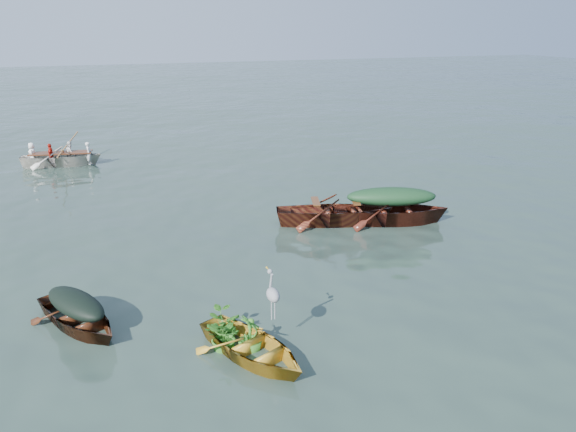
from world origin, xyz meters
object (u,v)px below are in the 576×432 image
at_px(yellow_dinghy, 252,358).
at_px(rowed_boat, 62,166).
at_px(open_wooden_boat, 335,224).
at_px(dark_covered_boat, 79,327).
at_px(green_tarp_boat, 390,223).
at_px(heron, 273,302).

height_order(yellow_dinghy, rowed_boat, rowed_boat).
relative_size(open_wooden_boat, rowed_boat, 1.07).
height_order(yellow_dinghy, dark_covered_boat, yellow_dinghy).
height_order(dark_covered_boat, green_tarp_boat, green_tarp_boat).
bearing_deg(green_tarp_boat, yellow_dinghy, 150.89).
xyz_separation_m(dark_covered_boat, heron, (3.28, -1.85, 0.85)).
bearing_deg(yellow_dinghy, heron, 5.19).
height_order(yellow_dinghy, heron, heron).
distance_m(yellow_dinghy, open_wooden_boat, 7.08).
bearing_deg(dark_covered_boat, heron, -57.49).
distance_m(dark_covered_boat, open_wooden_boat, 7.86).
height_order(dark_covered_boat, heron, heron).
bearing_deg(heron, yellow_dinghy, -174.81).
distance_m(dark_covered_boat, heron, 3.86).
bearing_deg(green_tarp_boat, open_wooden_boat, 90.00).
xyz_separation_m(yellow_dinghy, heron, (0.48, 0.27, 0.85)).
bearing_deg(heron, open_wooden_boat, 31.09).
xyz_separation_m(rowed_boat, heron, (3.72, -15.46, 0.85)).
relative_size(dark_covered_boat, green_tarp_boat, 0.67).
xyz_separation_m(green_tarp_boat, heron, (-5.22, -4.93, 0.85)).
bearing_deg(rowed_boat, dark_covered_boat, -168.77).
xyz_separation_m(green_tarp_boat, rowed_boat, (-8.95, 10.53, 0.00)).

